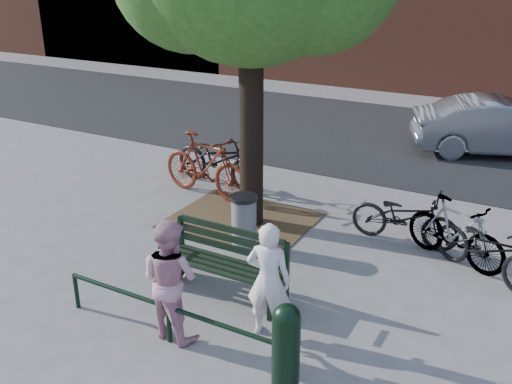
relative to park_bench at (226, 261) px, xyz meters
The scene contains 15 objects.
ground 0.49m from the park_bench, 90.00° to the right, with size 90.00×90.00×0.00m, color gray.
dirt_pit 2.39m from the park_bench, 115.24° to the left, with size 2.40×2.00×0.02m, color brown.
road 8.43m from the park_bench, 90.00° to the left, with size 40.00×7.00×0.01m, color black.
park_bench is the anchor object (origin of this frame).
guard_railing 1.28m from the park_bench, 90.00° to the right, with size 3.06×0.06×0.51m.
person_left 1.14m from the park_bench, 30.66° to the right, with size 0.54×0.36×1.48m, color silver.
person_right 1.17m from the park_bench, 93.21° to the right, with size 0.74×0.58×1.52m, color #CA8B9C.
bollard 2.14m from the park_bench, 41.42° to the right, with size 0.29×0.29×1.09m.
litter_bin 1.34m from the park_bench, 109.64° to the left, with size 0.43×0.43×0.88m.
bicycle_a 4.08m from the park_bench, 123.91° to the left, with size 0.73×2.10×1.11m, color black.
bicycle_b 3.55m from the park_bench, 128.13° to the left, with size 0.58×2.06×1.24m, color #621E0E.
bicycle_c 3.15m from the park_bench, 57.19° to the left, with size 0.60×1.73×0.91m, color black.
bicycle_d 3.49m from the park_bench, 43.31° to the left, with size 0.47×1.66×1.00m, color gray.
bicycle_e 3.71m from the park_bench, 35.31° to the left, with size 0.61×1.74×0.92m, color black.
parked_car 8.67m from the park_bench, 73.85° to the left, with size 1.40×4.01×1.32m, color gray.
Camera 1 is at (3.65, -5.66, 4.21)m, focal length 40.00 mm.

